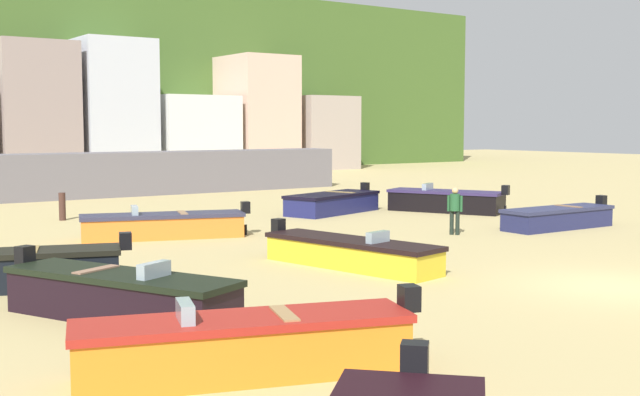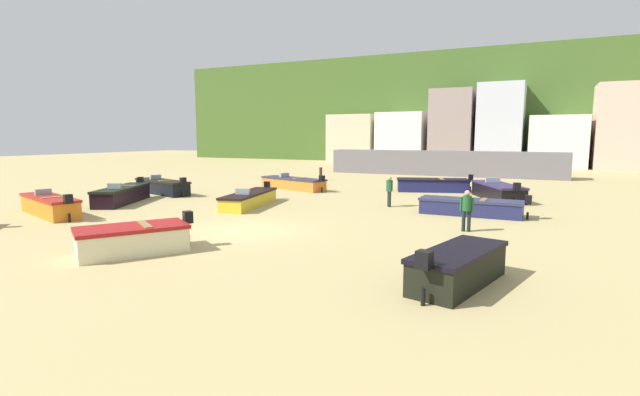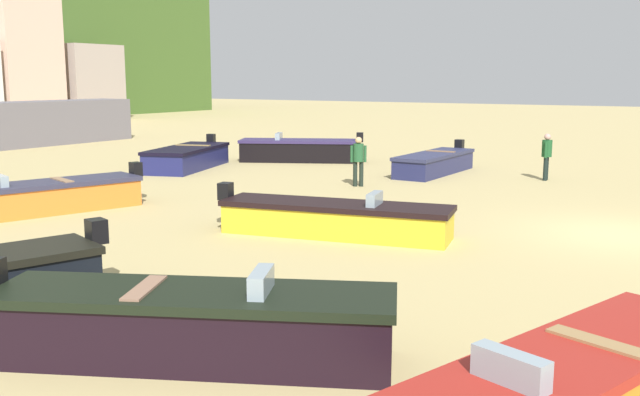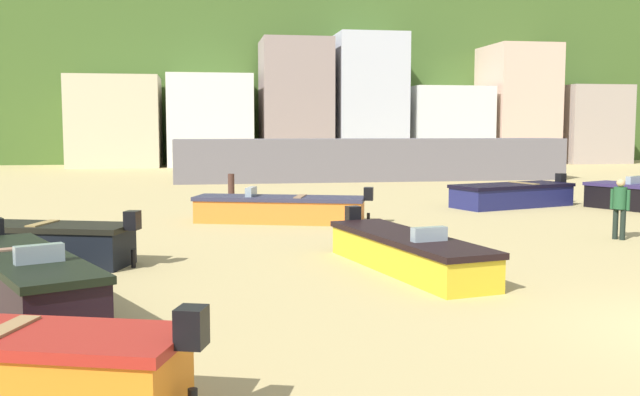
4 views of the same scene
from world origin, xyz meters
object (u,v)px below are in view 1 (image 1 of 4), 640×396
(boat_orange_2, at_px, (163,225))
(beach_walker_foreground, at_px, (455,207))
(boat_navy_10, at_px, (558,218))
(mooring_post_near_water, at_px, (62,207))
(boat_navy_9, at_px, (333,203))
(boat_black_3, at_px, (120,296))
(boat_yellow_0, at_px, (351,253))
(boat_black_5, at_px, (446,201))
(boat_orange_8, at_px, (245,346))
(boat_black_4, at_px, (5,270))

(boat_orange_2, relative_size, beach_walker_foreground, 3.43)
(boat_navy_10, bearing_deg, mooring_post_near_water, 48.37)
(boat_navy_9, bearing_deg, boat_black_3, 114.01)
(boat_navy_9, bearing_deg, boat_yellow_0, 128.11)
(boat_yellow_0, bearing_deg, boat_black_5, -155.72)
(boat_black_5, relative_size, boat_navy_9, 1.01)
(boat_yellow_0, bearing_deg, boat_navy_9, -135.81)
(boat_black_3, relative_size, boat_black_5, 1.00)
(boat_orange_2, distance_m, boat_black_5, 13.39)
(boat_black_5, bearing_deg, boat_orange_8, -166.71)
(boat_black_4, distance_m, mooring_post_near_water, 13.84)
(boat_black_3, height_order, boat_navy_10, boat_black_3)
(boat_navy_9, distance_m, beach_walker_foreground, 7.95)
(boat_navy_9, bearing_deg, boat_orange_2, 90.18)
(boat_black_5, height_order, beach_walker_foreground, beach_walker_foreground)
(boat_orange_2, distance_m, boat_orange_8, 15.27)
(boat_black_4, xyz_separation_m, boat_orange_8, (1.37, -8.54, 0.00))
(boat_black_4, bearing_deg, boat_navy_9, -41.75)
(boat_orange_2, distance_m, boat_black_3, 11.33)
(mooring_post_near_water, bearing_deg, boat_yellow_0, -78.69)
(boat_navy_10, bearing_deg, boat_black_5, -4.65)
(boat_navy_9, height_order, boat_navy_10, boat_navy_9)
(boat_black_5, bearing_deg, boat_navy_9, 125.09)
(boat_yellow_0, height_order, beach_walker_foreground, beach_walker_foreground)
(boat_orange_2, bearing_deg, boat_black_4, 150.34)
(boat_navy_10, xyz_separation_m, beach_walker_foreground, (-4.27, 0.92, 0.56))
(boat_navy_10, bearing_deg, boat_orange_8, 116.58)
(boat_black_5, bearing_deg, boat_navy_10, -121.39)
(boat_yellow_0, distance_m, boat_navy_9, 13.17)
(boat_orange_2, bearing_deg, boat_yellow_0, -149.71)
(boat_black_5, relative_size, beach_walker_foreground, 3.16)
(boat_yellow_0, bearing_deg, boat_orange_8, 31.39)
(boat_orange_2, relative_size, boat_navy_10, 1.12)
(boat_orange_2, height_order, boat_black_3, boat_black_3)
(boat_black_5, xyz_separation_m, boat_navy_10, (-0.61, -6.44, -0.08))
(boat_black_4, height_order, boat_orange_8, boat_orange_8)
(boat_yellow_0, height_order, boat_black_5, boat_black_5)
(boat_black_3, relative_size, boat_navy_9, 1.02)
(boat_navy_9, distance_m, mooring_post_near_water, 10.99)
(boat_navy_10, bearing_deg, boat_yellow_0, 101.78)
(boat_black_4, distance_m, boat_navy_9, 17.84)
(boat_orange_2, height_order, boat_orange_8, boat_orange_8)
(boat_orange_8, distance_m, boat_navy_9, 22.42)
(mooring_post_near_water, relative_size, beach_walker_foreground, 0.67)
(boat_black_3, distance_m, boat_black_4, 4.29)
(boat_black_3, height_order, boat_black_5, boat_black_5)
(boat_black_3, bearing_deg, mooring_post_near_water, -128.64)
(boat_navy_9, bearing_deg, mooring_post_near_water, 50.79)
(boat_orange_8, xyz_separation_m, mooring_post_near_water, (3.82, 21.37, 0.08))
(boat_yellow_0, bearing_deg, beach_walker_foreground, -167.75)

